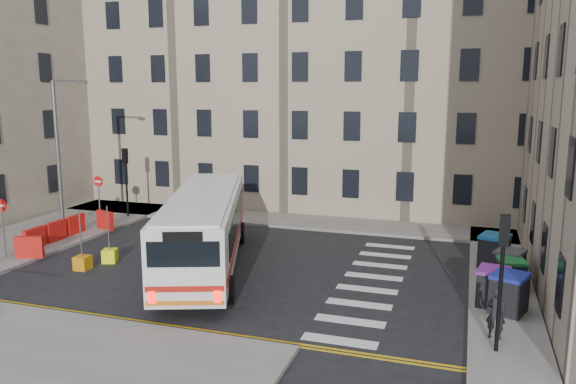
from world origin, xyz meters
The scene contains 20 objects.
ground centered at (0.00, 0.00, 0.00)m, with size 120.00×120.00×0.00m, color black.
pavement_north centered at (-6.00, 8.60, 0.07)m, with size 36.00×3.20×0.15m, color slate.
pavement_east centered at (9.00, 4.00, 0.07)m, with size 2.40×26.00×0.15m, color slate.
pavement_west centered at (-14.00, 1.00, 0.07)m, with size 6.00×22.00×0.15m, color slate.
terrace_north centered at (-7.00, 15.50, 8.62)m, with size 38.30×10.80×17.20m.
traffic_light_east centered at (8.60, -5.50, 2.87)m, with size 0.28×0.22×4.10m.
traffic_light_nw centered at (-12.00, 6.50, 2.87)m, with size 0.28×0.22×4.10m.
streetlamp centered at (-13.00, 2.00, 4.34)m, with size 0.50×0.22×8.14m.
no_entry_north centered at (-12.50, 4.50, 2.08)m, with size 0.60×0.08×3.00m.
no_entry_south centered at (-12.50, -2.50, 2.08)m, with size 0.60×0.08×3.00m.
roadworks_barriers centered at (-11.84, 0.50, 0.65)m, with size 1.66×6.26×1.00m.
bus centered at (-3.20, -0.77, 1.88)m, with size 6.61×12.13×3.25m.
wheelie_bin_a centered at (9.09, -2.30, 0.84)m, with size 1.45×1.55×1.37m.
wheelie_bin_b centered at (8.59, -1.74, 0.82)m, with size 1.24×1.37×1.34m.
wheelie_bin_c centered at (9.30, 0.05, 0.76)m, with size 1.14×1.25×1.21m.
wheelie_bin_d centered at (9.29, 1.10, 0.79)m, with size 1.36×1.45×1.28m.
wheelie_bin_e centered at (8.77, 2.90, 0.87)m, with size 1.46×1.57×1.42m.
pedestrian centered at (8.58, -4.60, 0.96)m, with size 0.59×0.39×1.62m, color black.
bollard_yellow centered at (-7.71, -1.34, 0.30)m, with size 0.60×0.60×0.60m, color #F4FF0E.
bollard_chevron centered at (-8.20, -2.59, 0.30)m, with size 0.60×0.60×0.60m, color orange.
Camera 1 is at (7.55, -22.05, 7.75)m, focal length 35.00 mm.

